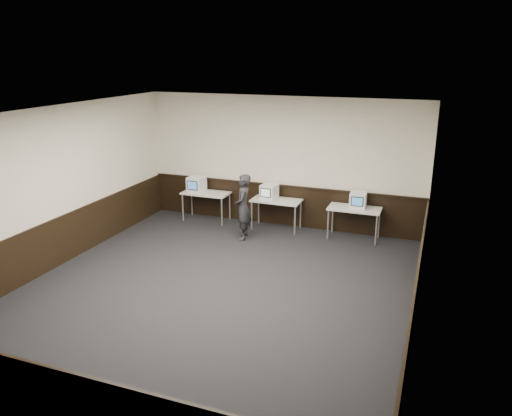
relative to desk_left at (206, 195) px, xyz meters
The scene contains 18 objects.
floor 4.13m from the desk_left, 62.18° to the right, with size 8.00×8.00×0.00m, color black.
ceiling 4.79m from the desk_left, 62.18° to the right, with size 8.00×8.00×0.00m, color white.
back_wall 2.15m from the desk_left, 11.89° to the left, with size 7.00×7.00×0.00m, color silver.
front_wall 7.89m from the desk_left, 75.96° to the right, with size 7.00×7.00×0.00m, color silver.
left_wall 4.05m from the desk_left, 113.96° to the right, with size 8.00×8.00×0.00m, color silver.
right_wall 6.56m from the desk_left, 33.69° to the right, with size 8.00×8.00×0.00m, color silver.
wainscot_back 1.95m from the desk_left, 11.31° to the left, with size 6.98×0.04×1.00m, color black.
wainscot_front 7.82m from the desk_left, 75.93° to the right, with size 6.98×0.04×1.00m, color black.
wainscot_left 3.94m from the desk_left, 113.70° to the right, with size 0.04×7.98×1.00m, color black.
wainscot_right 6.48m from the desk_left, 33.79° to the right, with size 0.04×7.98×1.00m, color black.
wainscot_rail 1.96m from the desk_left, 10.73° to the left, with size 6.98×0.06×0.04m, color black.
desk_left is the anchor object (origin of this frame).
desk_center 1.90m from the desk_left, ahead, with size 1.20×0.60×0.75m.
desk_right 3.80m from the desk_left, ahead, with size 1.20×0.60×0.75m.
emac_left 0.37m from the desk_left, behind, with size 0.42×0.44×0.39m.
emac_center 1.73m from the desk_left, ahead, with size 0.41×0.43×0.36m.
emac_right 3.87m from the desk_left, ahead, with size 0.39×0.41×0.37m.
person 1.66m from the desk_left, 32.92° to the right, with size 0.56×0.37×1.54m, color black.
Camera 1 is at (3.60, -7.46, 4.19)m, focal length 35.00 mm.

